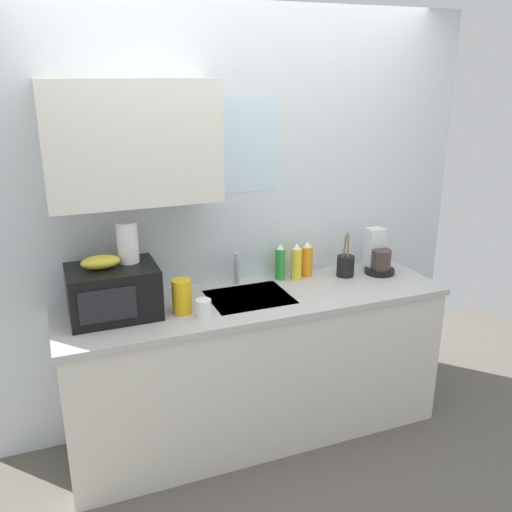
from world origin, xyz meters
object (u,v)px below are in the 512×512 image
object	(u,v)px
coffee_maker	(378,256)
cereal_canister	(182,296)
banana_bunch	(101,262)
utensil_crock	(345,265)
paper_towel_roll	(128,242)
dish_soap_bottle_orange	(307,260)
dish_soap_bottle_green	(280,262)
dish_soap_bottle_yellow	(296,262)
mug_white	(203,308)
microwave	(113,292)

from	to	relation	value
coffee_maker	cereal_canister	size ratio (longest dim) A/B	1.50
banana_bunch	coffee_maker	size ratio (longest dim) A/B	0.71
cereal_canister	utensil_crock	distance (m)	1.11
cereal_canister	paper_towel_roll	bearing A→B (deg)	147.99
dish_soap_bottle_orange	utensil_crock	xyz separation A→B (m)	(0.23, -0.09, -0.04)
banana_bunch	utensil_crock	size ratio (longest dim) A/B	0.72
utensil_crock	dish_soap_bottle_orange	bearing A→B (deg)	158.04
dish_soap_bottle_green	cereal_canister	bearing A→B (deg)	-158.73
paper_towel_roll	dish_soap_bottle_orange	world-z (taller)	paper_towel_roll
coffee_maker	dish_soap_bottle_yellow	xyz separation A→B (m)	(-0.54, 0.07, 0.01)
mug_white	microwave	bearing A→B (deg)	156.46
paper_towel_roll	microwave	bearing A→B (deg)	-152.83
paper_towel_roll	cereal_canister	bearing A→B (deg)	-32.01
coffee_maker	dish_soap_bottle_green	distance (m)	0.65
dish_soap_bottle_green	dish_soap_bottle_orange	xyz separation A→B (m)	(0.18, -0.01, -0.00)
microwave	dish_soap_bottle_green	xyz separation A→B (m)	(1.03, 0.17, -0.03)
microwave	paper_towel_roll	world-z (taller)	paper_towel_roll
coffee_maker	utensil_crock	bearing A→B (deg)	177.14
banana_bunch	coffee_maker	world-z (taller)	banana_bunch
banana_bunch	dish_soap_bottle_green	size ratio (longest dim) A/B	0.86
mug_white	paper_towel_roll	bearing A→B (deg)	144.14
dish_soap_bottle_orange	mug_white	xyz separation A→B (m)	(-0.78, -0.35, -0.06)
microwave	dish_soap_bottle_orange	distance (m)	1.23
banana_bunch	dish_soap_bottle_orange	xyz separation A→B (m)	(1.26, 0.16, -0.20)
cereal_canister	utensil_crock	world-z (taller)	utensil_crock
microwave	utensil_crock	bearing A→B (deg)	2.84
banana_bunch	paper_towel_roll	world-z (taller)	paper_towel_roll
coffee_maker	dish_soap_bottle_orange	bearing A→B (deg)	167.32
banana_bunch	dish_soap_bottle_yellow	bearing A→B (deg)	6.29
coffee_maker	cereal_canister	world-z (taller)	coffee_maker
banana_bunch	cereal_canister	bearing A→B (deg)	-14.38
dish_soap_bottle_green	utensil_crock	xyz separation A→B (m)	(0.41, -0.10, -0.04)
microwave	paper_towel_roll	size ratio (longest dim) A/B	2.09
dish_soap_bottle_orange	mug_white	bearing A→B (deg)	-155.85
coffee_maker	utensil_crock	size ratio (longest dim) A/B	1.01
banana_bunch	mug_white	xyz separation A→B (m)	(0.48, -0.19, -0.26)
banana_bunch	mug_white	size ratio (longest dim) A/B	2.11
microwave	paper_towel_roll	distance (m)	0.27
microwave	cereal_canister	size ratio (longest dim) A/B	2.46
dish_soap_bottle_yellow	dish_soap_bottle_orange	size ratio (longest dim) A/B	1.03
coffee_maker	dish_soap_bottle_orange	world-z (taller)	coffee_maker
dish_soap_bottle_green	cereal_canister	world-z (taller)	dish_soap_bottle_green
microwave	paper_towel_roll	bearing A→B (deg)	27.17
microwave	mug_white	world-z (taller)	microwave
coffee_maker	cereal_canister	distance (m)	1.34
paper_towel_roll	coffee_maker	size ratio (longest dim) A/B	0.79
cereal_canister	dish_soap_bottle_green	bearing A→B (deg)	21.27
paper_towel_roll	coffee_maker	distance (m)	1.59
dish_soap_bottle_green	mug_white	bearing A→B (deg)	-149.08
dish_soap_bottle_yellow	cereal_canister	distance (m)	0.82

